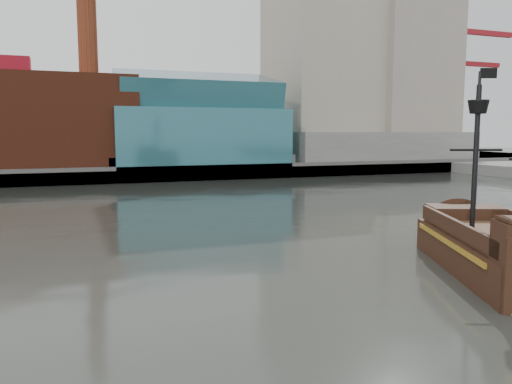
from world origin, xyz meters
name	(u,v)px	position (x,y,z in m)	size (l,w,h in m)	color
ground	(363,318)	(0.00, 0.00, 0.00)	(400.00, 400.00, 0.00)	#242622
promenade_far	(128,165)	(0.00, 92.00, 1.00)	(220.00, 60.00, 2.00)	slate
seawall	(148,174)	(0.00, 62.50, 1.30)	(220.00, 1.00, 2.60)	#4C4C49
skyline	(156,48)	(5.21, 84.56, 24.55)	(149.00, 45.00, 62.00)	brown
crane_a	(457,87)	(78.63, 82.00, 19.11)	(22.50, 4.00, 32.25)	slate
crane_b	(458,104)	(88.23, 92.00, 15.57)	(19.10, 4.00, 26.25)	slate
pirate_ship	(500,255)	(10.84, 3.03, 1.14)	(10.99, 17.39, 12.55)	black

